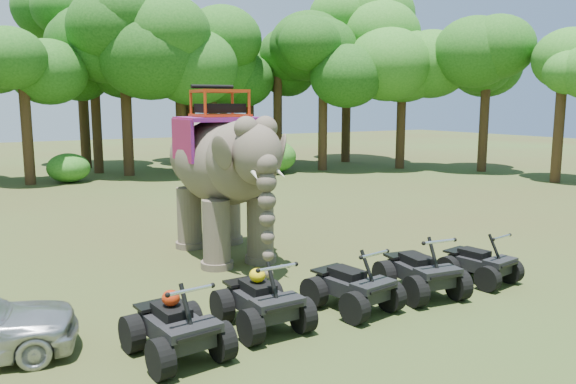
# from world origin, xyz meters

# --- Properties ---
(ground) EXTENTS (110.00, 110.00, 0.00)m
(ground) POSITION_xyz_m (0.00, 0.00, 0.00)
(ground) COLOR #47381E
(ground) RESTS_ON ground
(elephant) EXTENTS (2.66, 5.49, 4.51)m
(elephant) POSITION_xyz_m (-0.90, 3.12, 2.25)
(elephant) COLOR brown
(elephant) RESTS_ON ground
(atv_0) EXTENTS (1.47, 1.89, 1.31)m
(atv_0) POSITION_xyz_m (-4.06, -2.20, 0.65)
(atv_0) COLOR black
(atv_0) RESTS_ON ground
(atv_1) EXTENTS (1.33, 1.80, 1.32)m
(atv_1) POSITION_xyz_m (-2.32, -1.84, 0.66)
(atv_1) COLOR black
(atv_1) RESTS_ON ground
(atv_2) EXTENTS (1.53, 1.91, 1.28)m
(atv_2) POSITION_xyz_m (-0.35, -1.93, 0.64)
(atv_2) COLOR black
(atv_2) RESTS_ON ground
(atv_3) EXTENTS (1.54, 1.96, 1.34)m
(atv_3) POSITION_xyz_m (1.44, -1.96, 0.67)
(atv_3) COLOR black
(atv_3) RESTS_ON ground
(atv_4) EXTENTS (1.39, 1.75, 1.18)m
(atv_4) POSITION_xyz_m (3.22, -1.97, 0.59)
(atv_4) COLOR black
(atv_4) RESTS_ON ground
(tree_0) EXTENTS (5.73, 5.73, 8.19)m
(tree_0) POSITION_xyz_m (0.00, 23.38, 4.10)
(tree_0) COLOR #195114
(tree_0) RESTS_ON ground
(tree_1) EXTENTS (6.17, 6.17, 8.81)m
(tree_1) POSITION_xyz_m (4.04, 20.36, 4.40)
(tree_1) COLOR #195114
(tree_1) RESTS_ON ground
(tree_2) EXTENTS (5.37, 5.37, 7.67)m
(tree_2) POSITION_xyz_m (9.65, 22.87, 3.83)
(tree_2) COLOR #195114
(tree_2) RESTS_ON ground
(tree_3) EXTENTS (5.80, 5.80, 8.29)m
(tree_3) POSITION_xyz_m (12.15, 17.98, 4.14)
(tree_3) COLOR #195114
(tree_3) RESTS_ON ground
(tree_4) EXTENTS (6.08, 6.08, 8.69)m
(tree_4) POSITION_xyz_m (16.92, 16.37, 4.34)
(tree_4) COLOR #195114
(tree_4) RESTS_ON ground
(tree_5) EXTENTS (5.60, 5.60, 7.99)m
(tree_5) POSITION_xyz_m (20.07, 12.64, 4.00)
(tree_5) COLOR #195114
(tree_5) RESTS_ON ground
(tree_6) EXTENTS (4.91, 4.91, 7.02)m
(tree_6) POSITION_xyz_m (19.59, 7.44, 3.51)
(tree_6) COLOR #195114
(tree_6) RESTS_ON ground
(tree_28) EXTENTS (5.16, 5.16, 7.37)m
(tree_28) POSITION_xyz_m (-4.00, 20.19, 3.68)
(tree_28) COLOR #195114
(tree_28) RESTS_ON ground
(tree_29) EXTENTS (5.61, 5.61, 8.01)m
(tree_29) POSITION_xyz_m (9.75, 27.42, 4.01)
(tree_29) COLOR #195114
(tree_29) RESTS_ON ground
(tree_32) EXTENTS (7.40, 7.40, 10.57)m
(tree_32) POSITION_xyz_m (16.31, 21.33, 5.29)
(tree_32) COLOR #195114
(tree_32) RESTS_ON ground
(tree_33) EXTENTS (6.71, 6.71, 9.59)m
(tree_33) POSITION_xyz_m (1.23, 21.28, 4.79)
(tree_33) COLOR #195114
(tree_33) RESTS_ON ground
(tree_34) EXTENTS (5.99, 5.99, 8.56)m
(tree_34) POSITION_xyz_m (6.68, 25.82, 4.28)
(tree_34) COLOR #195114
(tree_34) RESTS_ON ground
(tree_35) EXTENTS (7.42, 7.42, 10.60)m
(tree_35) POSITION_xyz_m (-0.11, 26.51, 5.30)
(tree_35) COLOR #195114
(tree_35) RESTS_ON ground
(tree_36) EXTENTS (5.30, 5.30, 7.57)m
(tree_36) POSITION_xyz_m (6.27, 26.03, 3.78)
(tree_36) COLOR #195114
(tree_36) RESTS_ON ground
(tree_37) EXTENTS (5.78, 5.78, 8.25)m
(tree_37) POSITION_xyz_m (6.53, 21.66, 4.13)
(tree_37) COLOR #195114
(tree_37) RESTS_ON ground
(tree_38) EXTENTS (6.13, 6.13, 8.76)m
(tree_38) POSITION_xyz_m (10.74, 21.06, 4.38)
(tree_38) COLOR #195114
(tree_38) RESTS_ON ground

